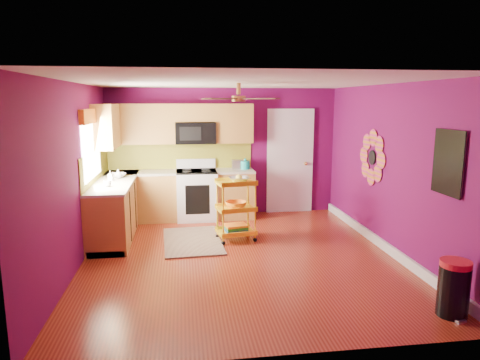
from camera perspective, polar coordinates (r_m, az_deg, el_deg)
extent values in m
plane|color=maroon|center=(6.37, 0.07, -10.19)|extent=(5.00, 5.00, 0.00)
cube|color=#600B49|center=(8.50, -2.23, 3.73)|extent=(4.50, 0.04, 2.50)
cube|color=#600B49|center=(3.64, 5.49, -5.48)|extent=(4.50, 0.04, 2.50)
cube|color=#600B49|center=(6.15, -21.16, 0.44)|extent=(0.04, 5.00, 2.50)
cube|color=#600B49|center=(6.72, 19.44, 1.35)|extent=(0.04, 5.00, 2.50)
cube|color=silver|center=(5.96, 0.08, 12.91)|extent=(4.50, 5.00, 0.04)
cube|color=white|center=(6.98, 18.63, -8.26)|extent=(0.05, 4.90, 0.14)
cube|color=olive|center=(7.56, -16.22, -3.71)|extent=(0.60, 2.30, 0.90)
cube|color=olive|center=(8.30, -7.84, -2.13)|extent=(2.80, 0.60, 0.90)
cube|color=beige|center=(7.46, -16.41, -0.20)|extent=(0.63, 2.30, 0.04)
cube|color=beige|center=(8.21, -7.93, 1.07)|extent=(2.80, 0.63, 0.04)
cube|color=black|center=(7.66, -16.07, -6.61)|extent=(0.54, 2.30, 0.10)
cube|color=black|center=(8.39, -7.78, -4.80)|extent=(2.80, 0.54, 0.10)
cube|color=white|center=(8.27, -5.77, -2.06)|extent=(0.76, 0.66, 0.92)
cube|color=black|center=(8.18, -5.83, 1.12)|extent=(0.76, 0.62, 0.03)
cube|color=white|center=(8.44, -5.91, 2.20)|extent=(0.76, 0.06, 0.18)
cube|color=black|center=(7.96, -5.68, -2.63)|extent=(0.45, 0.02, 0.55)
cube|color=olive|center=(8.28, -13.25, 7.28)|extent=(1.32, 0.33, 0.75)
cube|color=olive|center=(8.31, -0.83, 7.56)|extent=(0.72, 0.33, 0.75)
cube|color=olive|center=(8.24, -6.01, 8.91)|extent=(0.76, 0.33, 0.34)
cube|color=olive|center=(7.87, -17.19, 6.94)|extent=(0.33, 1.30, 0.75)
cube|color=black|center=(8.23, -5.95, 6.26)|extent=(0.76, 0.38, 0.40)
cube|color=#6B6617|center=(8.46, -7.97, 3.23)|extent=(2.80, 0.01, 0.51)
cube|color=#6B6617|center=(7.46, -18.72, 1.82)|extent=(0.01, 2.30, 0.51)
cube|color=white|center=(7.13, -19.25, 4.28)|extent=(0.03, 1.20, 1.00)
cube|color=orange|center=(7.09, -19.24, 8.07)|extent=(0.08, 1.35, 0.22)
cube|color=white|center=(8.74, 6.65, 2.37)|extent=(0.85, 0.04, 2.05)
cube|color=white|center=(8.72, 6.68, 2.35)|extent=(0.95, 0.02, 2.15)
sphere|color=#BF8C3F|center=(8.77, 8.76, 2.18)|extent=(0.07, 0.07, 0.07)
cylinder|color=black|center=(7.23, 17.20, 2.89)|extent=(0.01, 0.24, 0.24)
cube|color=#19A698|center=(5.48, 26.08, 2.10)|extent=(0.03, 0.52, 0.72)
cube|color=black|center=(5.47, 25.95, 2.10)|extent=(0.01, 0.56, 0.76)
cylinder|color=#BF8C3F|center=(6.16, -0.18, 12.09)|extent=(0.06, 0.06, 0.16)
cylinder|color=#BF8C3F|center=(6.16, -0.18, 10.79)|extent=(0.20, 0.20, 0.08)
cube|color=#4C2D19|center=(6.46, 1.90, 10.76)|extent=(0.47, 0.47, 0.01)
cube|color=#4C2D19|center=(6.39, -2.94, 10.76)|extent=(0.47, 0.47, 0.01)
cube|color=#4C2D19|center=(5.86, -2.48, 10.79)|extent=(0.47, 0.47, 0.01)
cube|color=#4C2D19|center=(5.93, 2.79, 10.78)|extent=(0.47, 0.47, 0.01)
cube|color=black|center=(7.05, -6.36, -8.07)|extent=(0.98, 1.53, 0.02)
cylinder|color=yellow|center=(6.71, -2.27, -4.54)|extent=(0.03, 0.03, 0.93)
cylinder|color=yellow|center=(6.87, 2.05, -4.20)|extent=(0.03, 0.03, 0.93)
cylinder|color=yellow|center=(7.06, -3.06, -3.80)|extent=(0.03, 0.03, 0.93)
cylinder|color=yellow|center=(7.21, 1.06, -3.49)|extent=(0.03, 0.03, 0.93)
sphere|color=black|center=(6.85, -2.24, -8.38)|extent=(0.07, 0.07, 0.07)
sphere|color=black|center=(7.00, 2.03, -7.96)|extent=(0.07, 0.07, 0.07)
sphere|color=black|center=(7.19, -3.03, -7.47)|extent=(0.07, 0.07, 0.07)
sphere|color=black|center=(7.34, 1.05, -7.09)|extent=(0.07, 0.07, 0.07)
cube|color=yellow|center=(6.86, -0.55, -0.42)|extent=(0.67, 0.53, 0.03)
cube|color=yellow|center=(6.95, -0.54, -3.87)|extent=(0.67, 0.53, 0.03)
cube|color=yellow|center=(7.06, -0.54, -6.96)|extent=(0.67, 0.53, 0.03)
imported|color=beige|center=(6.87, -0.11, 0.07)|extent=(0.38, 0.38, 0.08)
sphere|color=yellow|center=(6.86, -0.11, 0.28)|extent=(0.11, 0.11, 0.11)
imported|color=orange|center=(6.94, -0.54, -3.31)|extent=(0.39, 0.39, 0.11)
cube|color=navy|center=(7.05, -0.54, -6.66)|extent=(0.39, 0.32, 0.04)
cube|color=#267233|center=(7.04, -0.54, -6.34)|extent=(0.39, 0.32, 0.04)
cube|color=orange|center=(7.03, -0.54, -6.07)|extent=(0.39, 0.32, 0.03)
cylinder|color=black|center=(5.18, 26.57, -13.11)|extent=(0.38, 0.38, 0.55)
cylinder|color=red|center=(5.07, 26.85, -9.93)|extent=(0.32, 0.32, 0.06)
cube|color=beige|center=(5.16, 27.35, -16.39)|extent=(0.12, 0.08, 0.03)
cylinder|color=#16AAA6|center=(8.34, 0.68, 2.01)|extent=(0.18, 0.18, 0.16)
sphere|color=#16AAA6|center=(8.32, 0.68, 2.69)|extent=(0.06, 0.06, 0.06)
cube|color=beige|center=(8.37, -0.31, 2.11)|extent=(0.22, 0.15, 0.18)
imported|color=#EA3F72|center=(7.43, -16.92, 0.54)|extent=(0.08, 0.08, 0.17)
imported|color=white|center=(7.62, -15.93, 0.80)|extent=(0.12, 0.12, 0.16)
imported|color=white|center=(7.75, -15.98, 0.62)|extent=(0.28, 0.28, 0.07)
imported|color=white|center=(6.94, -17.27, -0.46)|extent=(0.12, 0.12, 0.09)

